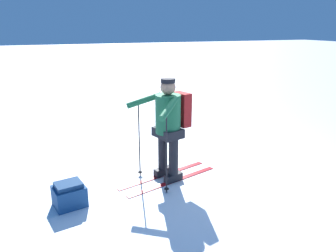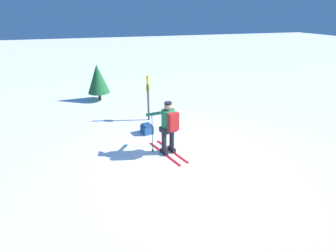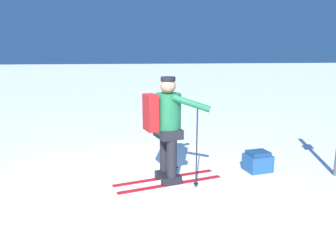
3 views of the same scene
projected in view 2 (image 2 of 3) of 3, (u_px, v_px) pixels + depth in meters
The scene contains 5 objects.
ground_plane at pixel (189, 159), 7.63m from camera, with size 80.00×80.00×0.00m, color white.
skier at pixel (168, 125), 7.57m from camera, with size 1.00×1.71×1.61m.
dropped_backpack at pixel (147, 129), 9.17m from camera, with size 0.42×0.47×0.34m.
trail_marker at pixel (148, 94), 9.94m from camera, with size 0.10×0.24×1.76m.
pine_tree at pixel (98, 79), 12.25m from camera, with size 1.03×1.03×1.71m.
Camera 2 is at (2.55, 6.12, 3.94)m, focal length 28.00 mm.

